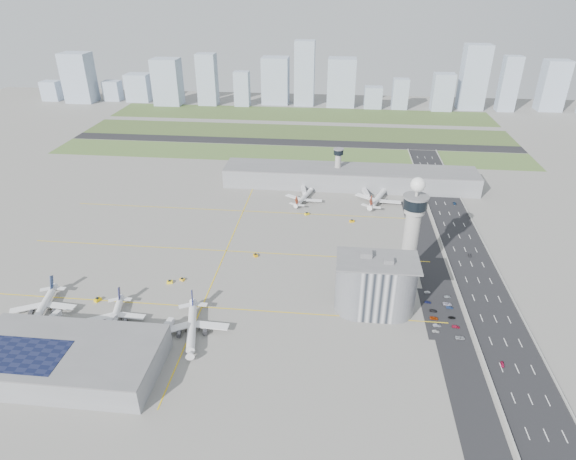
# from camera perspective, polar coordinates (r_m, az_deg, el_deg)

# --- Properties ---
(ground) EXTENTS (1000.00, 1000.00, 0.00)m
(ground) POSITION_cam_1_polar(r_m,az_deg,el_deg) (283.79, -0.74, -5.99)
(ground) COLOR gray
(grass_strip_0) EXTENTS (480.00, 50.00, 0.08)m
(grass_strip_0) POSITION_cam_1_polar(r_m,az_deg,el_deg) (487.61, -0.00, 9.03)
(grass_strip_0) COLOR #546D34
(grass_strip_0) RESTS_ON ground
(grass_strip_1) EXTENTS (480.00, 60.00, 0.08)m
(grass_strip_1) POSITION_cam_1_polar(r_m,az_deg,el_deg) (558.72, 0.82, 11.52)
(grass_strip_1) COLOR #435D2C
(grass_strip_1) RESTS_ON ground
(grass_strip_2) EXTENTS (480.00, 70.00, 0.08)m
(grass_strip_2) POSITION_cam_1_polar(r_m,az_deg,el_deg) (635.56, 1.50, 13.56)
(grass_strip_2) COLOR #485E2C
(grass_strip_2) RESTS_ON ground
(runway) EXTENTS (480.00, 22.00, 0.10)m
(runway) POSITION_cam_1_polar(r_m,az_deg,el_deg) (522.55, 0.43, 10.35)
(runway) COLOR black
(runway) RESTS_ON ground
(highway) EXTENTS (28.00, 500.00, 0.10)m
(highway) POSITION_cam_1_polar(r_m,az_deg,el_deg) (295.38, 22.18, -6.84)
(highway) COLOR black
(highway) RESTS_ON ground
(barrier_left) EXTENTS (0.60, 500.00, 1.20)m
(barrier_left) POSITION_cam_1_polar(r_m,az_deg,el_deg) (291.28, 19.55, -6.71)
(barrier_left) COLOR #9E9E99
(barrier_left) RESTS_ON ground
(barrier_right) EXTENTS (0.60, 500.00, 1.20)m
(barrier_right) POSITION_cam_1_polar(r_m,az_deg,el_deg) (299.50, 24.78, -6.79)
(barrier_right) COLOR #9E9E99
(barrier_right) RESTS_ON ground
(landside_road) EXTENTS (18.00, 260.00, 0.08)m
(landside_road) POSITION_cam_1_polar(r_m,az_deg,el_deg) (281.02, 17.74, -7.91)
(landside_road) COLOR black
(landside_road) RESTS_ON ground
(parking_lot) EXTENTS (20.00, 44.00, 0.10)m
(parking_lot) POSITION_cam_1_polar(r_m,az_deg,el_deg) (271.11, 17.75, -9.37)
(parking_lot) COLOR black
(parking_lot) RESTS_ON ground
(taxiway_line_h_0) EXTENTS (260.00, 0.60, 0.01)m
(taxiway_line_h_0) POSITION_cam_1_polar(r_m,az_deg,el_deg) (266.98, -10.17, -8.97)
(taxiway_line_h_0) COLOR yellow
(taxiway_line_h_0) RESTS_ON ground
(taxiway_line_h_1) EXTENTS (260.00, 0.60, 0.01)m
(taxiway_line_h_1) POSITION_cam_1_polar(r_m,az_deg,el_deg) (315.12, -7.36, -2.47)
(taxiway_line_h_1) COLOR yellow
(taxiway_line_h_1) RESTS_ON ground
(taxiway_line_h_2) EXTENTS (260.00, 0.60, 0.01)m
(taxiway_line_h_2) POSITION_cam_1_polar(r_m,az_deg,el_deg) (366.78, -5.33, 2.25)
(taxiway_line_h_2) COLOR yellow
(taxiway_line_h_2) RESTS_ON ground
(taxiway_line_v) EXTENTS (0.60, 260.00, 0.01)m
(taxiway_line_v) POSITION_cam_1_polar(r_m,az_deg,el_deg) (315.12, -7.36, -2.47)
(taxiway_line_v) COLOR yellow
(taxiway_line_v) RESTS_ON ground
(control_tower) EXTENTS (14.00, 14.00, 64.50)m
(control_tower) POSITION_cam_1_polar(r_m,az_deg,el_deg) (274.88, 14.49, 0.32)
(control_tower) COLOR #ADAAA5
(control_tower) RESTS_ON ground
(secondary_tower) EXTENTS (8.60, 8.60, 31.90)m
(secondary_tower) POSITION_cam_1_polar(r_m,az_deg,el_deg) (408.27, 5.94, 7.83)
(secondary_tower) COLOR #ADAAA5
(secondary_tower) RESTS_ON ground
(admin_building) EXTENTS (42.00, 24.00, 33.50)m
(admin_building) POSITION_cam_1_polar(r_m,az_deg,el_deg) (256.69, 10.33, -6.47)
(admin_building) COLOR #B2B2B7
(admin_building) RESTS_ON ground
(terminal_pier) EXTENTS (210.00, 32.00, 15.80)m
(terminal_pier) POSITION_cam_1_polar(r_m,az_deg,el_deg) (410.44, 7.26, 6.23)
(terminal_pier) COLOR gray
(terminal_pier) RESTS_ON ground
(near_terminal) EXTENTS (84.00, 42.00, 13.00)m
(near_terminal) POSITION_cam_1_polar(r_m,az_deg,el_deg) (244.30, -24.87, -13.72)
(near_terminal) COLOR gray
(near_terminal) RESTS_ON ground
(airplane_near_a) EXTENTS (41.45, 46.16, 11.25)m
(airplane_near_a) POSITION_cam_1_polar(r_m,az_deg,el_deg) (286.67, -27.21, -7.82)
(airplane_near_a) COLOR white
(airplane_near_a) RESTS_ON ground
(airplane_near_b) EXTENTS (38.29, 42.42, 10.22)m
(airplane_near_b) POSITION_cam_1_polar(r_m,az_deg,el_deg) (264.96, -19.95, -9.39)
(airplane_near_b) COLOR white
(airplane_near_b) RESTS_ON ground
(airplane_near_c) EXTENTS (46.70, 51.52, 12.29)m
(airplane_near_c) POSITION_cam_1_polar(r_m,az_deg,el_deg) (246.51, -11.40, -10.88)
(airplane_near_c) COLOR white
(airplane_near_c) RESTS_ON ground
(airplane_far_a) EXTENTS (39.57, 43.24, 10.10)m
(airplane_far_a) POSITION_cam_1_polar(r_m,az_deg,el_deg) (380.44, 1.90, 4.18)
(airplane_far_a) COLOR white
(airplane_far_a) RESTS_ON ground
(airplane_far_b) EXTENTS (50.22, 54.09, 12.27)m
(airplane_far_b) POSITION_cam_1_polar(r_m,az_deg,el_deg) (384.50, 10.67, 4.14)
(airplane_far_b) COLOR white
(airplane_far_b) RESTS_ON ground
(jet_bridge_near_0) EXTENTS (5.39, 14.31, 5.70)m
(jet_bridge_near_0) POSITION_cam_1_polar(r_m,az_deg,el_deg) (272.06, -27.24, -10.60)
(jet_bridge_near_0) COLOR silver
(jet_bridge_near_0) RESTS_ON ground
(jet_bridge_near_1) EXTENTS (5.39, 14.31, 5.70)m
(jet_bridge_near_1) POSITION_cam_1_polar(r_m,az_deg,el_deg) (257.76, -21.50, -11.53)
(jet_bridge_near_1) COLOR silver
(jet_bridge_near_1) RESTS_ON ground
(jet_bridge_near_2) EXTENTS (5.39, 14.31, 5.70)m
(jet_bridge_near_2) POSITION_cam_1_polar(r_m,az_deg,el_deg) (246.31, -15.12, -12.42)
(jet_bridge_near_2) COLOR silver
(jet_bridge_near_2) RESTS_ON ground
(jet_bridge_far_0) EXTENTS (5.39, 14.31, 5.70)m
(jet_bridge_far_0) POSITION_cam_1_polar(r_m,az_deg,el_deg) (398.25, 1.75, 4.97)
(jet_bridge_far_0) COLOR silver
(jet_bridge_far_0) RESTS_ON ground
(jet_bridge_far_1) EXTENTS (5.39, 14.31, 5.70)m
(jet_bridge_far_1) POSITION_cam_1_polar(r_m,az_deg,el_deg) (398.10, 8.97, 4.62)
(jet_bridge_far_1) COLOR silver
(jet_bridge_far_1) RESTS_ON ground
(tug_0) EXTENTS (3.75, 4.26, 2.06)m
(tug_0) POSITION_cam_1_polar(r_m,az_deg,el_deg) (286.57, -21.63, -7.64)
(tug_0) COLOR yellow
(tug_0) RESTS_ON ground
(tug_1) EXTENTS (3.69, 2.95, 1.89)m
(tug_1) POSITION_cam_1_polar(r_m,az_deg,el_deg) (289.23, -13.85, -5.97)
(tug_1) COLOR yellow
(tug_1) RESTS_ON ground
(tug_2) EXTENTS (3.42, 3.11, 1.64)m
(tug_2) POSITION_cam_1_polar(r_m,az_deg,el_deg) (289.98, -12.43, -5.72)
(tug_2) COLOR yellow
(tug_2) RESTS_ON ground
(tug_3) EXTENTS (3.45, 3.80, 1.82)m
(tug_3) POSITION_cam_1_polar(r_m,az_deg,el_deg) (306.99, -3.88, -2.98)
(tug_3) COLOR #E59D08
(tug_3) RESTS_ON ground
(tug_4) EXTENTS (3.85, 3.74, 1.85)m
(tug_4) POSITION_cam_1_polar(r_m,az_deg,el_deg) (359.42, 2.25, 1.96)
(tug_4) COLOR yellow
(tug_4) RESTS_ON ground
(tug_5) EXTENTS (3.78, 3.25, 1.85)m
(tug_5) POSITION_cam_1_polar(r_m,az_deg,el_deg) (351.47, 7.58, 1.08)
(tug_5) COLOR #FBB002
(tug_5) RESTS_ON ground
(car_lot_0) EXTENTS (3.62, 1.58, 1.22)m
(car_lot_0) POSITION_cam_1_polar(r_m,az_deg,el_deg) (257.34, 17.11, -11.38)
(car_lot_0) COLOR silver
(car_lot_0) RESTS_ON ground
(car_lot_1) EXTENTS (4.10, 1.71, 1.32)m
(car_lot_1) POSITION_cam_1_polar(r_m,az_deg,el_deg) (261.13, 17.24, -10.74)
(car_lot_1) COLOR slate
(car_lot_1) RESTS_ON ground
(car_lot_2) EXTENTS (4.50, 2.40, 1.20)m
(car_lot_2) POSITION_cam_1_polar(r_m,az_deg,el_deg) (265.58, 16.91, -9.96)
(car_lot_2) COLOR #A93407
(car_lot_2) RESTS_ON ground
(car_lot_3) EXTENTS (4.20, 2.19, 1.16)m
(car_lot_3) POSITION_cam_1_polar(r_m,az_deg,el_deg) (270.66, 16.82, -9.14)
(car_lot_3) COLOR black
(car_lot_3) RESTS_ON ground
(car_lot_4) EXTENTS (3.62, 1.73, 1.19)m
(car_lot_4) POSITION_cam_1_polar(r_m,az_deg,el_deg) (276.28, 16.23, -8.20)
(car_lot_4) COLOR #161D50
(car_lot_4) RESTS_ON ground
(car_lot_5) EXTENTS (3.38, 1.41, 1.09)m
(car_lot_5) POSITION_cam_1_polar(r_m,az_deg,el_deg) (284.04, 16.20, -7.10)
(car_lot_5) COLOR silver
(car_lot_5) RESTS_ON ground
(car_lot_6) EXTENTS (4.62, 2.15, 1.28)m
(car_lot_6) POSITION_cam_1_polar(r_m,az_deg,el_deg) (256.94, 19.73, -11.94)
(car_lot_6) COLOR #A1A5AC
(car_lot_6) RESTS_ON ground
(car_lot_7) EXTENTS (4.13, 2.07, 1.15)m
(car_lot_7) POSITION_cam_1_polar(r_m,az_deg,el_deg) (263.37, 19.27, -10.76)
(car_lot_7) COLOR maroon
(car_lot_7) RESTS_ON ground
(car_lot_8) EXTENTS (3.65, 1.60, 1.22)m
(car_lot_8) POSITION_cam_1_polar(r_m,az_deg,el_deg) (268.80, 18.85, -9.79)
(car_lot_8) COLOR black
(car_lot_8) RESTS_ON ground
(car_lot_9) EXTENTS (3.60, 1.43, 1.17)m
(car_lot_9) POSITION_cam_1_polar(r_m,az_deg,el_deg) (275.68, 18.61, -8.70)
(car_lot_9) COLOR #17274C
(car_lot_9) RESTS_ON ground
(car_lot_10) EXTENTS (4.90, 2.59, 1.31)m
(car_lot_10) POSITION_cam_1_polar(r_m,az_deg,el_deg) (277.79, 18.36, -8.32)
(car_lot_10) COLOR #BBB7CB
(car_lot_10) RESTS_ON ground
(car_lot_11) EXTENTS (3.90, 1.96, 1.09)m
(car_lot_11) POSITION_cam_1_polar(r_m,az_deg,el_deg) (283.81, 18.37, -7.50)
(car_lot_11) COLOR #959EA5
(car_lot_11) RESTS_ON ground
(car_hw_0) EXTENTS (1.95, 3.76, 1.22)m
(car_hw_0) POSITION_cam_1_polar(r_m,az_deg,el_deg) (249.36, 24.07, -14.33)
(car_hw_0) COLOR #A81540
(car_hw_0) RESTS_ON ground
(car_hw_1) EXTENTS (1.52, 3.86, 1.25)m
(car_hw_1) POSITION_cam_1_polar(r_m,az_deg,el_deg) (327.83, 20.72, -2.81)
(car_hw_1) COLOR black
(car_hw_1) RESTS_ON ground
(car_hw_2) EXTENTS (2.19, 4.38, 1.19)m
(car_hw_2) POSITION_cam_1_polar(r_m,az_deg,el_deg) (398.26, 19.15, 3.00)
(car_hw_2) COLOR navy
(car_hw_2) RESTS_ON ground
(car_hw_4) EXTENTS (1.71, 3.80, 1.27)m
(car_hw_4) POSITION_cam_1_polar(r_m,az_deg,el_deg) (450.04, 16.05, 6.34)
(car_hw_4) COLOR gray
(car_hw_4) RESTS_ON ground
(skyline_bldg_0) EXTENTS (24.05, 19.24, 26.50)m
(skyline_bldg_0) POSITION_cam_1_polar(r_m,az_deg,el_deg) (784.43, -26.21, 14.60)
(skyline_bldg_0) COLOR #9EADC1
(skyline_bldg_0) RESTS_ON ground
(skyline_bldg_1) EXTENTS (37.63, 30.10, 65.60)m
(skyline_bldg_1) POSITION_cam_1_polar(r_m,az_deg,el_deg) (754.35, -23.55, 16.23)
(skyline_bldg_1) COLOR #9EADC1
(skyline_bldg_1) RESTS_ON ground
(skyline_bldg_2) EXTENTS (22.81, 18.25, 26.79)m
(skyline_bldg_2) POSITION_cam_1_polar(r_m,az_deg,el_deg) (750.79, -20.05, 15.26)
(skyline_bldg_2) COLOR #9EADC1
(skyline_bldg_2) RESTS_ON ground
(skyline_bldg_3) EXTENTS (32.30, 25.84, 36.93)m
(skyline_bldg_3) POSITION_cam_1_polar(r_m,az_deg,el_deg) (735.25, -17.25, 15.84)
(skyline_bldg_3) COLOR #9EADC1
(skyline_bldg_3) RESTS_ON ground
(skyline_bldg_4) EXTENTS (35.81, 28.65, 60.36)m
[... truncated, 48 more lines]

